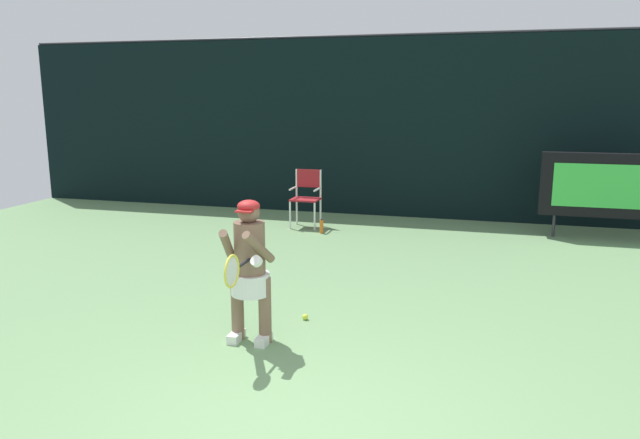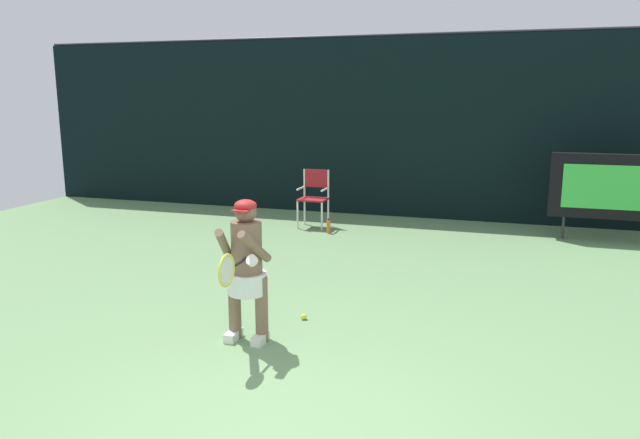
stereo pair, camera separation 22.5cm
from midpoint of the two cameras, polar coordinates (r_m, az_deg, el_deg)
The scene contains 7 objects.
backdrop_screen at distance 12.35m, azimuth 11.29°, elevation 8.41°, with size 18.00×0.12×3.66m.
scoreboard at distance 11.39m, azimuth 26.92°, elevation 2.74°, with size 2.20×0.21×1.50m.
umpire_chair at distance 11.44m, azimuth 0.00°, elevation 2.38°, with size 0.52×0.44×1.08m.
water_bottle at distance 10.96m, azimuth 1.39°, elevation -0.68°, with size 0.07×0.07×0.27m.
tennis_player at distance 6.10m, azimuth -5.90°, elevation -4.34°, with size 0.52×0.59×1.46m.
tennis_racket at distance 5.58m, azimuth -7.57°, elevation -4.73°, with size 0.03×0.60×0.31m.
tennis_ball_loose at distance 6.84m, azimuth -0.58°, elevation -9.17°, with size 0.07×0.07×0.07m.
Camera 2 is at (1.50, -3.72, 2.47)m, focal length 33.90 mm.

